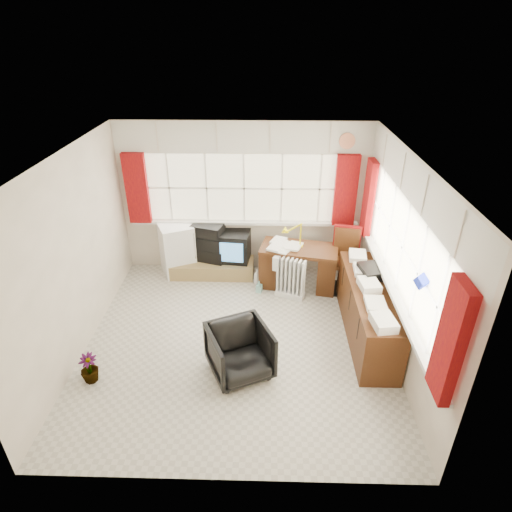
{
  "coord_description": "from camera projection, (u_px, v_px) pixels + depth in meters",
  "views": [
    {
      "loc": [
        0.36,
        -4.5,
        3.79
      ],
      "look_at": [
        0.23,
        0.55,
        1.01
      ],
      "focal_mm": 30.0,
      "sensor_mm": 36.0,
      "label": 1
    }
  ],
  "objects": [
    {
      "name": "overhead_cabinets",
      "position": [
        315.0,
        157.0,
        5.52
      ],
      "size": [
        3.98,
        3.98,
        0.48
      ],
      "color": "beige",
      "rests_on": "room_walls"
    },
    {
      "name": "curtains",
      "position": [
        307.0,
        215.0,
        5.86
      ],
      "size": [
        3.83,
        3.83,
        1.15
      ],
      "color": "#9A1308",
      "rests_on": "room_walls"
    },
    {
      "name": "room_walls",
      "position": [
        236.0,
        242.0,
        5.05
      ],
      "size": [
        4.0,
        4.0,
        4.0
      ],
      "color": "beige",
      "rests_on": "ground"
    },
    {
      "name": "window_back",
      "position": [
        244.0,
        218.0,
        7.02
      ],
      "size": [
        3.7,
        0.12,
        3.6
      ],
      "color": "beige",
      "rests_on": "room_walls"
    },
    {
      "name": "desk_lamp",
      "position": [
        301.0,
        230.0,
        6.57
      ],
      "size": [
        0.16,
        0.14,
        0.41
      ],
      "color": "#FFF00A",
      "rests_on": "desk"
    },
    {
      "name": "ground",
      "position": [
        238.0,
        341.0,
        5.77
      ],
      "size": [
        4.0,
        4.0,
        0.0
      ],
      "primitive_type": "plane",
      "color": "beige",
      "rests_on": "ground"
    },
    {
      "name": "tv_bench",
      "position": [
        212.0,
        268.0,
        7.23
      ],
      "size": [
        1.4,
        0.5,
        0.25
      ],
      "primitive_type": "cube",
      "color": "#A18750",
      "rests_on": "ground"
    },
    {
      "name": "radiator",
      "position": [
        291.0,
        282.0,
        6.57
      ],
      "size": [
        0.48,
        0.34,
        0.67
      ],
      "color": "white",
      "rests_on": "ground"
    },
    {
      "name": "spray_bottle_a",
      "position": [
        257.0,
        277.0,
        6.96
      ],
      "size": [
        0.11,
        0.11,
        0.26
      ],
      "primitive_type": "imported",
      "rotation": [
        0.0,
        0.0,
        0.07
      ],
      "color": "white",
      "rests_on": "ground"
    },
    {
      "name": "hifi_stack",
      "position": [
        209.0,
        243.0,
        7.13
      ],
      "size": [
        0.68,
        0.54,
        0.63
      ],
      "color": "black",
      "rests_on": "tv_bench"
    },
    {
      "name": "desk",
      "position": [
        298.0,
        264.0,
        6.82
      ],
      "size": [
        1.28,
        0.8,
        0.73
      ],
      "color": "#472610",
      "rests_on": "ground"
    },
    {
      "name": "task_chair",
      "position": [
        345.0,
        257.0,
        6.69
      ],
      "size": [
        0.5,
        0.53,
        1.04
      ],
      "color": "black",
      "rests_on": "ground"
    },
    {
      "name": "spray_bottle_b",
      "position": [
        259.0,
        287.0,
        6.77
      ],
      "size": [
        0.11,
        0.11,
        0.19
      ],
      "primitive_type": "imported",
      "rotation": [
        0.0,
        0.0,
        -0.26
      ],
      "color": "#87C9BE",
      "rests_on": "ground"
    },
    {
      "name": "window_right",
      "position": [
        394.0,
        284.0,
        5.27
      ],
      "size": [
        0.12,
        3.7,
        3.6
      ],
      "color": "beige",
      "rests_on": "room_walls"
    },
    {
      "name": "credenza",
      "position": [
        367.0,
        310.0,
        5.72
      ],
      "size": [
        0.5,
        2.0,
        0.85
      ],
      "color": "#472610",
      "rests_on": "ground"
    },
    {
      "name": "file_tray",
      "position": [
        372.0,
        271.0,
        5.79
      ],
      "size": [
        0.36,
        0.43,
        0.13
      ],
      "primitive_type": "cube",
      "rotation": [
        0.0,
        0.0,
        0.21
      ],
      "color": "black",
      "rests_on": "credenza"
    },
    {
      "name": "mini_fridge",
      "position": [
        177.0,
        249.0,
        7.16
      ],
      "size": [
        0.68,
        0.68,
        0.87
      ],
      "color": "white",
      "rests_on": "ground"
    },
    {
      "name": "flower_vase",
      "position": [
        89.0,
        368.0,
        5.05
      ],
      "size": [
        0.22,
        0.22,
        0.38
      ],
      "primitive_type": "imported",
      "rotation": [
        0.0,
        0.0,
        0.06
      ],
      "color": "black",
      "rests_on": "ground"
    },
    {
      "name": "crt_tv",
      "position": [
        233.0,
        245.0,
        7.14
      ],
      "size": [
        0.6,
        0.57,
        0.5
      ],
      "color": "black",
      "rests_on": "tv_bench"
    },
    {
      "name": "office_chair",
      "position": [
        240.0,
        351.0,
        5.11
      ],
      "size": [
        0.92,
        0.93,
        0.64
      ],
      "primitive_type": "imported",
      "rotation": [
        0.0,
        0.0,
        0.43
      ],
      "color": "black",
      "rests_on": "ground"
    }
  ]
}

